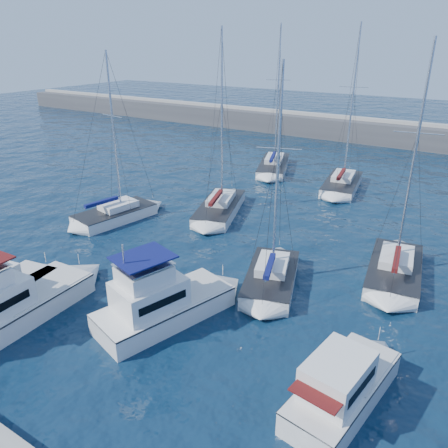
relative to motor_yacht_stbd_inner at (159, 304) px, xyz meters
The scene contains 10 objects.
ground 2.57m from the motor_yacht_stbd_inner, 18.22° to the left, with size 220.00×220.00×0.00m, color black.
breakwater 52.77m from the motor_yacht_stbd_inner, 87.62° to the left, with size 160.00×6.00×4.45m.
motor_yacht_stbd_inner is the anchor object (origin of this frame).
motor_yacht_stbd_outer 10.42m from the motor_yacht_stbd_inner, ahead, with size 3.40×6.83×3.20m.
sailboat_mid_a 15.80m from the motor_yacht_stbd_inner, 143.84° to the left, with size 4.32×7.33×14.03m.
sailboat_mid_b 16.59m from the motor_yacht_stbd_inner, 111.11° to the left, with size 5.56×8.87×15.75m.
sailboat_mid_c 7.62m from the motor_yacht_stbd_inner, 62.80° to the left, with size 4.91×7.24×13.84m.
sailboat_mid_d 15.51m from the motor_yacht_stbd_inner, 50.40° to the left, with size 4.20×7.90×14.97m.
sailboat_back_a 31.73m from the motor_yacht_stbd_inner, 104.77° to the left, with size 5.97×9.62×16.35m.
sailboat_back_b 28.07m from the motor_yacht_stbd_inner, 87.77° to the left, with size 4.36×8.54×16.27m.
Camera 1 is at (11.55, -15.96, 14.51)m, focal length 35.00 mm.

